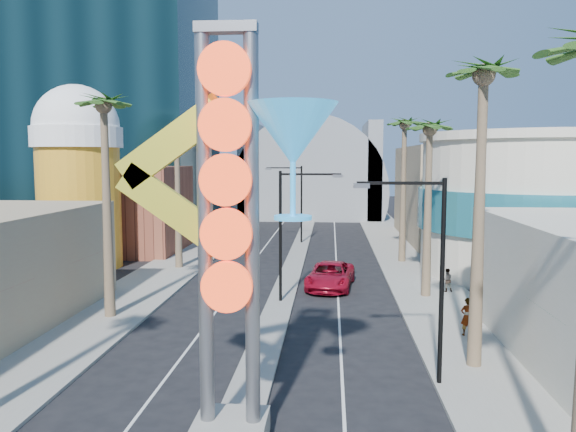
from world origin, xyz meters
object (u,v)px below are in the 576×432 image
(neon_sign, at_px, (256,207))
(red_pickup, at_px, (330,276))
(pedestrian_b, at_px, (447,280))
(pedestrian_a, at_px, (467,316))

(neon_sign, distance_m, red_pickup, 22.32)
(neon_sign, height_order, pedestrian_b, neon_sign)
(neon_sign, height_order, pedestrian_a, neon_sign)
(red_pickup, relative_size, pedestrian_a, 3.32)
(pedestrian_b, bearing_deg, neon_sign, 57.18)
(neon_sign, relative_size, red_pickup, 2.03)
(pedestrian_b, bearing_deg, pedestrian_a, 77.36)
(neon_sign, xyz_separation_m, pedestrian_b, (9.70, 20.19, -6.40))
(pedestrian_a, height_order, pedestrian_b, pedestrian_a)
(red_pickup, bearing_deg, pedestrian_a, -49.75)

